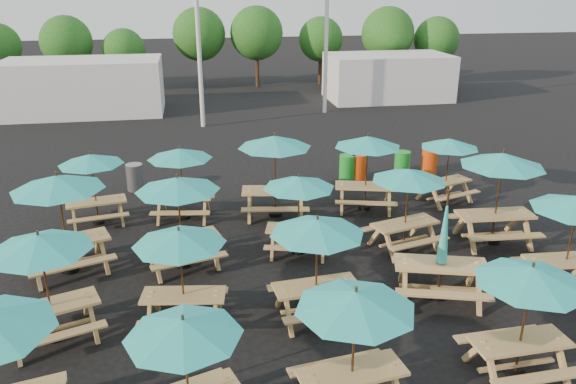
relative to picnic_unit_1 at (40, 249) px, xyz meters
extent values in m
plane|color=black|center=(5.39, 2.90, -1.95)|extent=(120.00, 120.00, 0.00)
cube|color=tan|center=(0.00, 0.00, -1.22)|extent=(1.90, 1.25, 0.06)
cube|color=tan|center=(0.22, -0.61, -1.50)|extent=(1.75, 0.83, 0.04)
cube|color=tan|center=(-0.22, 0.61, -1.50)|extent=(1.75, 0.83, 0.04)
cylinder|color=black|center=(0.00, 0.00, -1.90)|extent=(0.35, 0.35, 0.10)
cylinder|color=brown|center=(0.00, 0.00, -0.81)|extent=(0.04, 0.04, 2.26)
cone|color=#28B5AD|center=(0.00, 0.00, 0.14)|extent=(2.48, 2.48, 0.31)
cube|color=tan|center=(-0.22, 2.81, -1.15)|extent=(2.08, 1.37, 0.06)
cube|color=tan|center=(0.02, 2.14, -1.46)|extent=(1.91, 0.91, 0.04)
cube|color=tan|center=(-0.46, 3.47, -1.46)|extent=(1.91, 0.91, 0.04)
cylinder|color=black|center=(-0.22, 2.81, -1.89)|extent=(0.39, 0.39, 0.11)
cylinder|color=brown|center=(-0.22, 2.81, -0.71)|extent=(0.05, 0.05, 2.47)
cone|color=#28B5AD|center=(-0.22, 2.81, 0.33)|extent=(2.71, 2.71, 0.34)
cube|color=tan|center=(0.05, 5.69, -1.27)|extent=(1.74, 0.94, 0.05)
cube|color=tan|center=(0.16, 5.09, -1.53)|extent=(1.66, 0.54, 0.04)
cube|color=tan|center=(-0.07, 6.28, -1.53)|extent=(1.66, 0.54, 0.04)
cylinder|color=black|center=(0.05, 5.69, -1.90)|extent=(0.33, 0.33, 0.09)
cylinder|color=brown|center=(0.05, 5.69, -0.89)|extent=(0.04, 0.04, 2.11)
cone|color=#28B5AD|center=(0.05, 5.69, 0.00)|extent=(2.11, 2.11, 0.29)
cylinder|color=brown|center=(2.60, -2.89, -0.92)|extent=(0.04, 0.04, 2.05)
cone|color=#28B5AD|center=(2.60, -2.89, -0.06)|extent=(2.22, 2.22, 0.29)
cube|color=tan|center=(2.52, 0.06, -1.26)|extent=(1.74, 0.88, 0.06)
cube|color=tan|center=(2.43, -0.54, -1.53)|extent=(1.68, 0.47, 0.04)
cube|color=tan|center=(2.60, 0.67, -1.53)|extent=(1.68, 0.47, 0.04)
cylinder|color=black|center=(2.52, 0.06, -1.90)|extent=(0.33, 0.33, 0.09)
cylinder|color=brown|center=(2.52, 0.06, -0.88)|extent=(0.04, 0.04, 2.13)
cone|color=#28B5AD|center=(2.52, 0.06, 0.02)|extent=(2.06, 2.06, 0.30)
cube|color=tan|center=(2.47, 2.62, -1.20)|extent=(1.94, 1.17, 0.06)
cube|color=tan|center=(2.65, 1.97, -1.49)|extent=(1.82, 0.73, 0.04)
cube|color=tan|center=(2.29, 3.26, -1.49)|extent=(1.82, 0.73, 0.04)
cylinder|color=black|center=(2.47, 2.62, -1.89)|extent=(0.36, 0.36, 0.10)
cylinder|color=brown|center=(2.47, 2.62, -0.78)|extent=(0.04, 0.04, 2.33)
cone|color=#28B5AD|center=(2.47, 2.62, 0.20)|extent=(2.45, 2.45, 0.32)
cube|color=tan|center=(2.49, 5.64, -1.25)|extent=(1.77, 0.91, 0.06)
cube|color=tan|center=(2.39, 5.02, -1.52)|extent=(1.71, 0.49, 0.04)
cube|color=tan|center=(2.58, 6.25, -1.52)|extent=(1.71, 0.49, 0.04)
cylinder|color=black|center=(2.49, 5.64, -1.90)|extent=(0.34, 0.34, 0.09)
cylinder|color=brown|center=(2.49, 5.64, -0.86)|extent=(0.04, 0.04, 2.16)
cone|color=#28B5AD|center=(2.49, 5.64, 0.05)|extent=(2.11, 2.11, 0.30)
cube|color=tan|center=(5.18, -2.84, -1.23)|extent=(1.81, 0.92, 0.06)
cube|color=tan|center=(5.09, -2.21, -1.51)|extent=(1.75, 0.49, 0.04)
cylinder|color=brown|center=(5.18, -2.84, -0.84)|extent=(0.04, 0.04, 2.22)
cone|color=#28B5AD|center=(5.18, -2.84, 0.10)|extent=(2.15, 2.15, 0.31)
cube|color=tan|center=(5.20, -0.10, -1.23)|extent=(1.81, 0.85, 0.06)
cube|color=tan|center=(5.26, -0.74, -1.51)|extent=(1.76, 0.41, 0.04)
cube|color=tan|center=(5.14, 0.54, -1.51)|extent=(1.76, 0.41, 0.04)
cylinder|color=black|center=(5.20, -0.10, -1.90)|extent=(0.35, 0.35, 0.10)
cylinder|color=brown|center=(5.20, -0.10, -0.83)|extent=(0.04, 0.04, 2.23)
cone|color=#28B5AD|center=(5.20, -0.10, 0.11)|extent=(2.09, 2.09, 0.31)
cube|color=tan|center=(5.40, 2.85, -1.27)|extent=(1.75, 1.03, 0.05)
cube|color=tan|center=(5.25, 2.27, -1.54)|extent=(1.64, 0.64, 0.04)
cube|color=tan|center=(5.55, 3.43, -1.54)|extent=(1.64, 0.64, 0.04)
cylinder|color=black|center=(5.40, 2.85, -1.90)|extent=(0.33, 0.33, 0.09)
cylinder|color=brown|center=(5.40, 2.85, -0.90)|extent=(0.04, 0.04, 2.10)
cone|color=#28B5AD|center=(5.40, 2.85, -0.01)|extent=(2.19, 2.19, 0.29)
cube|color=tan|center=(5.18, 5.38, -1.15)|extent=(2.03, 1.03, 0.06)
cube|color=tan|center=(5.08, 4.68, -1.46)|extent=(1.96, 0.55, 0.04)
cube|color=tan|center=(5.28, 6.09, -1.46)|extent=(1.96, 0.55, 0.04)
cylinder|color=black|center=(5.18, 5.38, -1.89)|extent=(0.39, 0.39, 0.11)
cylinder|color=brown|center=(5.18, 5.38, -0.70)|extent=(0.05, 0.05, 2.48)
cone|color=#28B5AD|center=(5.18, 5.38, 0.34)|extent=(2.41, 2.41, 0.35)
cube|color=tan|center=(8.29, -2.53, -1.24)|extent=(1.74, 0.73, 0.06)
cube|color=tan|center=(8.32, -3.16, -1.52)|extent=(1.72, 0.31, 0.04)
cube|color=tan|center=(8.27, -1.91, -1.52)|extent=(1.72, 0.31, 0.04)
cylinder|color=black|center=(8.29, -2.53, -1.90)|extent=(0.34, 0.34, 0.10)
cylinder|color=brown|center=(8.29, -2.53, -0.85)|extent=(0.04, 0.04, 2.19)
cone|color=#28B5AD|center=(8.29, -2.53, 0.07)|extent=(1.95, 1.95, 0.30)
cube|color=tan|center=(8.03, 0.17, -1.13)|extent=(2.12, 1.31, 0.07)
cube|color=tan|center=(7.82, -0.52, -1.45)|extent=(1.98, 0.83, 0.04)
cube|color=tan|center=(8.24, 0.87, -1.45)|extent=(1.98, 0.83, 0.04)
cylinder|color=black|center=(8.03, 0.17, -1.89)|extent=(0.40, 0.40, 0.11)
cylinder|color=brown|center=(8.03, 0.17, -0.68)|extent=(0.05, 0.05, 2.54)
cone|color=#28B5AD|center=(8.03, 0.17, -0.24)|extent=(0.24, 0.24, 1.65)
cube|color=tan|center=(8.16, 2.63, -1.23)|extent=(1.85, 1.11, 0.06)
cube|color=tan|center=(8.33, 2.02, -1.51)|extent=(1.73, 0.69, 0.04)
cube|color=tan|center=(7.99, 3.24, -1.51)|extent=(1.73, 0.69, 0.04)
cylinder|color=black|center=(8.16, 2.63, -1.90)|extent=(0.35, 0.35, 0.10)
cylinder|color=brown|center=(8.16, 2.63, -0.84)|extent=(0.04, 0.04, 2.21)
cone|color=#28B5AD|center=(8.16, 2.63, 0.09)|extent=(2.33, 2.33, 0.31)
cube|color=tan|center=(7.97, 5.44, -1.20)|extent=(1.94, 1.14, 0.06)
cube|color=tan|center=(7.80, 4.79, -1.49)|extent=(1.83, 0.70, 0.04)
cube|color=tan|center=(8.13, 6.08, -1.49)|extent=(1.83, 0.70, 0.04)
cylinder|color=black|center=(7.97, 5.44, -1.89)|extent=(0.36, 0.36, 0.10)
cylinder|color=brown|center=(7.97, 5.44, -0.78)|extent=(0.04, 0.04, 2.33)
cone|color=#28B5AD|center=(7.97, 5.44, 0.20)|extent=(2.43, 2.43, 0.32)
cube|color=tan|center=(10.95, 0.02, -1.21)|extent=(1.83, 0.80, 0.06)
cube|color=tan|center=(10.99, 0.68, -1.50)|extent=(1.81, 0.35, 0.04)
cylinder|color=black|center=(10.95, 0.02, -1.90)|extent=(0.36, 0.36, 0.10)
cylinder|color=brown|center=(10.95, 0.02, -0.80)|extent=(0.04, 0.04, 2.29)
cube|color=tan|center=(10.63, 2.57, -1.13)|extent=(2.01, 0.87, 0.07)
cube|color=tan|center=(10.59, 1.85, -1.45)|extent=(1.98, 0.38, 0.04)
cube|color=tan|center=(10.67, 3.29, -1.45)|extent=(1.98, 0.38, 0.04)
cylinder|color=black|center=(10.63, 2.57, -1.89)|extent=(0.39, 0.39, 0.11)
cylinder|color=brown|center=(10.63, 2.57, -0.69)|extent=(0.05, 0.05, 2.52)
cone|color=#28B5AD|center=(10.63, 2.57, 0.38)|extent=(2.27, 2.27, 0.35)
cube|color=tan|center=(10.65, 5.61, -1.28)|extent=(1.75, 1.12, 0.05)
cube|color=tan|center=(10.84, 5.04, -1.54)|extent=(1.62, 0.73, 0.04)
cube|color=tan|center=(10.46, 6.17, -1.54)|extent=(1.62, 0.73, 0.04)
cylinder|color=black|center=(10.65, 5.61, -1.90)|extent=(0.33, 0.33, 0.09)
cylinder|color=brown|center=(10.65, 5.61, -0.90)|extent=(0.04, 0.04, 2.08)
cone|color=#28B5AD|center=(10.65, 5.61, -0.02)|extent=(2.26, 2.26, 0.29)
cylinder|color=gray|center=(0.90, 8.36, -1.50)|extent=(0.56, 0.56, 0.90)
cylinder|color=green|center=(8.16, 8.17, -1.50)|extent=(0.56, 0.56, 0.90)
cylinder|color=#E7440D|center=(8.58, 8.18, -1.50)|extent=(0.56, 0.56, 0.90)
cylinder|color=green|center=(10.21, 8.24, -1.50)|extent=(0.56, 0.56, 0.90)
cylinder|color=#E7440D|center=(11.24, 8.23, -1.50)|extent=(0.56, 0.56, 0.90)
cube|color=silver|center=(-2.61, 20.90, -0.55)|extent=(8.00, 4.00, 2.80)
cube|color=silver|center=(14.39, 21.90, -0.65)|extent=(7.00, 4.00, 2.60)
cylinder|color=#382314|center=(-8.68, 28.15, -0.98)|extent=(0.24, 0.24, 1.92)
cylinder|color=#382314|center=(-4.35, 26.80, -0.88)|extent=(0.24, 0.24, 2.14)
sphere|color=#1E5919|center=(-4.35, 26.80, 1.21)|extent=(3.11, 3.11, 3.11)
cylinder|color=#382314|center=(-0.99, 26.55, -1.05)|extent=(0.24, 0.24, 1.78)
sphere|color=#1E5919|center=(-0.99, 26.55, 0.69)|extent=(2.59, 2.59, 2.59)
cylinder|color=#382314|center=(3.64, 27.62, -0.79)|extent=(0.24, 0.24, 2.31)
sphere|color=#1E5919|center=(3.64, 27.62, 1.47)|extent=(3.36, 3.36, 3.36)
cylinder|color=#382314|center=(7.29, 27.16, -0.77)|extent=(0.24, 0.24, 2.35)
sphere|color=#1E5919|center=(7.29, 27.16, 1.52)|extent=(3.41, 3.41, 3.41)
cylinder|color=#382314|center=(11.62, 27.57, -0.94)|extent=(0.24, 0.24, 2.02)
sphere|color=#1E5919|center=(11.62, 27.57, 1.04)|extent=(2.94, 2.94, 2.94)
cylinder|color=#382314|center=(15.63, 25.79, -0.78)|extent=(0.24, 0.24, 2.32)
sphere|color=#1E5919|center=(15.63, 25.79, 1.49)|extent=(3.38, 3.38, 3.38)
cylinder|color=#382314|center=(19.02, 25.82, -0.93)|extent=(0.24, 0.24, 2.03)
sphere|color=#1E5919|center=(19.02, 25.82, 1.06)|extent=(2.95, 2.95, 2.95)
camera|label=1|loc=(2.91, -9.93, 4.62)|focal=35.00mm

